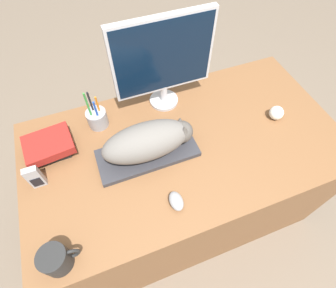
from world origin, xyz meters
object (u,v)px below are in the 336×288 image
Objects in this scene: computer_mouse at (176,201)px; coffee_mug at (56,259)px; cat at (150,140)px; baseball at (276,113)px; pen_cup at (97,118)px; monitor at (163,59)px; phone at (35,177)px; book_stack at (48,146)px; keyboard at (148,153)px.

computer_mouse is 0.63× the size of coffee_mug.
baseball is (0.64, -0.02, -0.07)m from cat.
coffee_mug is 1.95× the size of baseball.
computer_mouse is 0.55m from pen_cup.
cat is at bearing -120.81° from monitor.
monitor is 0.60m from baseball.
phone is at bearing -158.06° from monitor.
coffee_mug is at bearing -114.50° from pen_cup.
computer_mouse is (0.02, -0.26, -0.08)m from cat.
pen_cup is 1.81× the size of phone.
phone reaches higher than baseball.
pen_cup is at bearing 111.45° from computer_mouse.
cat is 0.55m from coffee_mug.
monitor is at bearing 10.85° from book_stack.
cat is 3.29× the size of phone.
keyboard is 6.51× the size of baseball.
cat is at bearing -54.19° from pen_cup.
phone is (-0.04, 0.34, 0.01)m from coffee_mug.
baseball is at bearing -1.37° from cat.
book_stack is at bearing -160.64° from pen_cup.
cat reaches higher than computer_mouse.
baseball is at bearing -17.97° from pen_cup.
monitor is at bearing 56.95° from keyboard.
computer_mouse reaches higher than keyboard.
coffee_mug is at bearing -172.44° from computer_mouse.
computer_mouse is at bearing 7.56° from coffee_mug.
pen_cup is (-0.17, 0.25, 0.04)m from keyboard.
monitor reaches higher than coffee_mug.
monitor is 0.73m from phone.
computer_mouse is 0.67m from baseball.
cat reaches higher than keyboard.
monitor is 2.12× the size of pen_cup.
phone reaches higher than computer_mouse.
monitor reaches higher than cat.
baseball is (0.82, -0.27, -0.01)m from pen_cup.
phone is at bearing 177.50° from keyboard.
keyboard is at bearing 180.00° from cat.
phone is 0.56× the size of book_stack.
cat is 0.48m from phone.
coffee_mug is 0.34m from phone.
computer_mouse is at bearing -29.19° from phone.
book_stack reaches higher than computer_mouse.
pen_cup reaches higher than coffee_mug.
computer_mouse is at bearing -44.44° from book_stack.
baseball is (0.66, -0.02, 0.02)m from keyboard.
book_stack is (0.06, 0.15, -0.02)m from phone.
baseball is at bearing -9.88° from book_stack.
keyboard is 3.65× the size of phone.
pen_cup reaches higher than cat.
monitor is 0.88m from coffee_mug.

